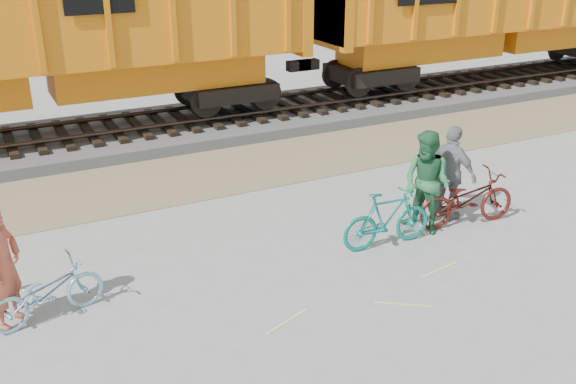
% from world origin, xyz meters
% --- Properties ---
extents(ground, '(120.00, 120.00, 0.00)m').
position_xyz_m(ground, '(0.00, 0.00, 0.00)').
color(ground, '#9E9E99').
rests_on(ground, ground).
extents(gravel_strip, '(120.00, 3.00, 0.02)m').
position_xyz_m(gravel_strip, '(0.00, 5.50, 0.01)').
color(gravel_strip, '#97835D').
rests_on(gravel_strip, ground).
extents(ballast_bed, '(120.00, 4.00, 0.30)m').
position_xyz_m(ballast_bed, '(0.00, 9.00, 0.15)').
color(ballast_bed, slate).
rests_on(ballast_bed, ground).
extents(track, '(120.00, 2.60, 0.24)m').
position_xyz_m(track, '(0.00, 9.00, 0.47)').
color(track, black).
rests_on(track, ballast_bed).
extents(hopper_car_center, '(14.00, 3.13, 4.65)m').
position_xyz_m(hopper_car_center, '(-3.01, 9.00, 3.01)').
color(hopper_car_center, black).
rests_on(hopper_car_center, track).
extents(hopper_car_right, '(14.00, 3.13, 4.65)m').
position_xyz_m(hopper_car_right, '(11.99, 9.00, 3.01)').
color(hopper_car_right, black).
rests_on(hopper_car_right, track).
extents(bicycle_blue, '(1.79, 0.95, 0.90)m').
position_xyz_m(bicycle_blue, '(-4.11, 0.87, 0.45)').
color(bicycle_blue, '#87B9DB').
rests_on(bicycle_blue, ground).
extents(bicycle_teal, '(1.81, 0.60, 1.07)m').
position_xyz_m(bicycle_teal, '(1.70, 0.56, 0.54)').
color(bicycle_teal, '#0F796E').
rests_on(bicycle_teal, ground).
extents(bicycle_maroon, '(2.12, 0.99, 1.07)m').
position_xyz_m(bicycle_maroon, '(3.60, 0.62, 0.54)').
color(bicycle_maroon, '#531812').
rests_on(bicycle_maroon, ground).
extents(person_solo, '(0.77, 0.84, 1.92)m').
position_xyz_m(person_solo, '(-4.61, 0.97, 0.96)').
color(person_solo, '#C8553A').
rests_on(person_solo, ground).
extents(person_man, '(1.02, 1.15, 1.97)m').
position_xyz_m(person_man, '(2.70, 0.76, 0.98)').
color(person_man, '#28653A').
rests_on(person_man, ground).
extents(person_woman, '(0.73, 1.20, 1.90)m').
position_xyz_m(person_woman, '(3.50, 1.02, 0.95)').
color(person_woman, gray).
rests_on(person_woman, ground).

